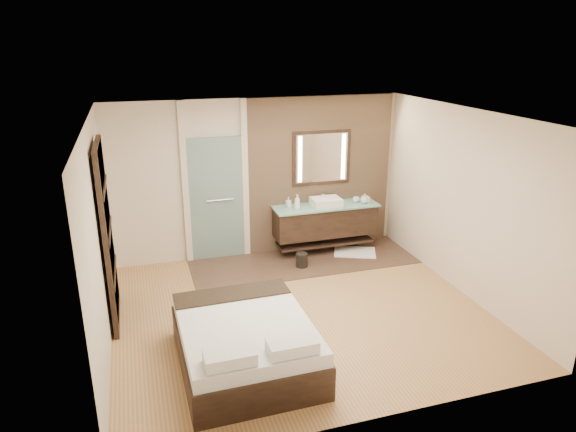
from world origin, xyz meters
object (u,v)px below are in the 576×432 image
object	(u,v)px
vanity	(325,221)
waste_bin	(302,260)
mirror_unit	(322,158)
bed	(246,343)

from	to	relation	value
vanity	waste_bin	size ratio (longest dim) A/B	7.57
vanity	waste_bin	xyz separation A→B (m)	(-0.61, -0.53, -0.46)
vanity	mirror_unit	distance (m)	1.10
vanity	mirror_unit	xyz separation A→B (m)	(0.00, 0.24, 1.07)
bed	waste_bin	distance (m)	2.81
waste_bin	vanity	bearing A→B (deg)	40.97
mirror_unit	waste_bin	world-z (taller)	mirror_unit
vanity	waste_bin	bearing A→B (deg)	-139.03
vanity	bed	world-z (taller)	vanity
bed	waste_bin	bearing A→B (deg)	57.34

